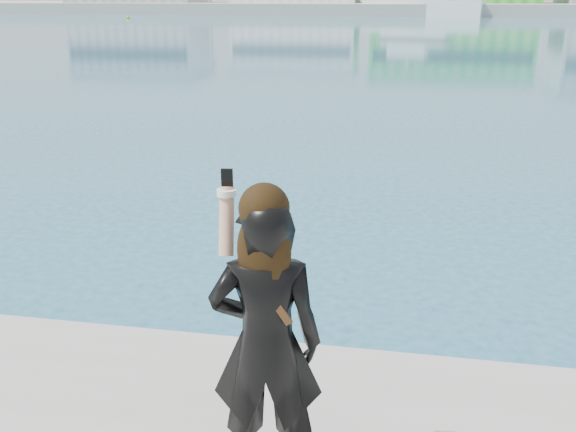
# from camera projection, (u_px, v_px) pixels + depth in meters

# --- Properties ---
(far_quay) EXTENTS (320.00, 40.00, 2.00)m
(far_quay) POSITION_uv_depth(u_px,v_px,m) (410.00, 8.00, 125.21)
(far_quay) COLOR #9E9E99
(far_quay) RESTS_ON ground
(motor_yacht) EXTENTS (20.56, 9.88, 9.25)m
(motor_yacht) POSITION_uv_depth(u_px,v_px,m) (420.00, 0.00, 108.65)
(motor_yacht) COLOR white
(motor_yacht) RESTS_ON ground
(buoy_far) EXTENTS (0.50, 0.50, 0.50)m
(buoy_far) POSITION_uv_depth(u_px,v_px,m) (128.00, 18.00, 100.17)
(buoy_far) COLOR yellow
(buoy_far) RESTS_ON ground
(woman) EXTENTS (0.71, 0.52, 1.90)m
(woman) POSITION_uv_depth(u_px,v_px,m) (266.00, 336.00, 3.68)
(woman) COLOR black
(woman) RESTS_ON near_quay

